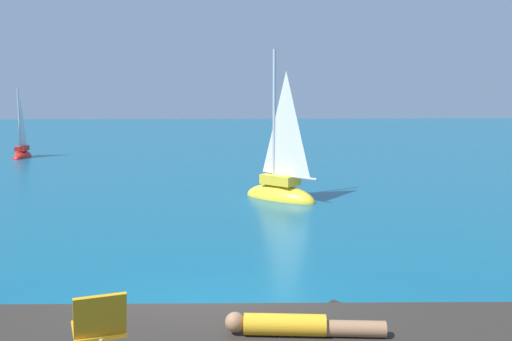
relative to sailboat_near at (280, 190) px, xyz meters
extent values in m
plane|color=#0F5675|center=(-2.13, -10.88, -0.30)|extent=(160.00, 160.00, 0.00)
ellipsoid|color=yellow|center=(-0.01, 0.01, -0.30)|extent=(2.78, 2.79, 1.01)
cube|color=yellow|center=(-0.01, 0.01, 0.37)|extent=(1.40, 1.41, 0.33)
cylinder|color=#B7B7BC|center=(-0.21, 0.21, 2.49)|extent=(0.11, 0.11, 4.58)
cylinder|color=#B2B2B7|center=(0.44, -0.44, 0.52)|extent=(1.35, 1.36, 0.09)
pyramid|color=silver|center=(0.16, -0.16, 2.31)|extent=(1.07, 1.08, 3.48)
ellipsoid|color=red|center=(-13.58, 13.91, -0.30)|extent=(0.91, 2.34, 0.79)
cube|color=red|center=(-13.58, 13.91, 0.22)|extent=(0.60, 1.04, 0.26)
cylinder|color=#B7B7BC|center=(-13.57, 13.70, 1.90)|extent=(0.09, 0.09, 3.60)
cylinder|color=#B2B2B7|center=(-13.60, 14.42, 0.35)|extent=(0.14, 1.44, 0.07)
pyramid|color=white|center=(-13.59, 14.10, 1.75)|extent=(0.10, 1.15, 2.74)
cylinder|color=gold|center=(-1.25, -13.11, 0.72)|extent=(0.92, 0.33, 0.24)
cylinder|color=#9E704C|center=(-0.50, -13.18, 0.69)|extent=(0.71, 0.25, 0.18)
sphere|color=#9E704C|center=(-1.79, -13.05, 0.74)|extent=(0.22, 0.22, 0.22)
cube|color=orange|center=(-3.14, -13.65, 0.95)|extent=(0.62, 0.64, 0.04)
cube|color=orange|center=(-3.06, -13.89, 1.18)|extent=(0.50, 0.29, 0.45)
cylinder|color=silver|center=(-3.21, -13.45, 0.78)|extent=(0.04, 0.04, 0.35)
camera|label=1|loc=(-1.89, -18.96, 3.21)|focal=39.41mm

